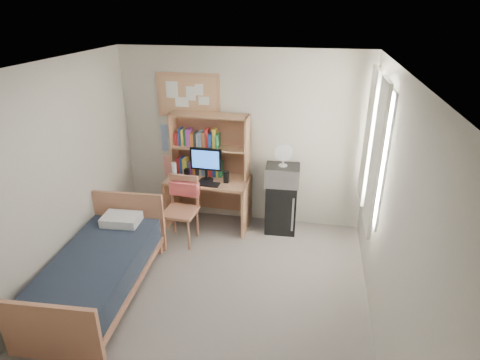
% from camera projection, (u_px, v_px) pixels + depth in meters
% --- Properties ---
extents(floor, '(3.60, 4.20, 0.02)m').
position_uv_depth(floor, '(207.00, 306.00, 4.55)').
color(floor, gray).
rests_on(floor, ground).
extents(ceiling, '(3.60, 4.20, 0.02)m').
position_uv_depth(ceiling, '(197.00, 71.00, 3.49)').
color(ceiling, white).
rests_on(ceiling, wall_back).
extents(wall_back, '(3.60, 0.04, 2.60)m').
position_uv_depth(wall_back, '(242.00, 139.00, 5.91)').
color(wall_back, beige).
rests_on(wall_back, floor).
extents(wall_left, '(0.04, 4.20, 2.60)m').
position_uv_depth(wall_left, '(42.00, 189.00, 4.33)').
color(wall_left, beige).
rests_on(wall_left, floor).
extents(wall_right, '(0.04, 4.20, 2.60)m').
position_uv_depth(wall_right, '(390.00, 220.00, 3.71)').
color(wall_right, beige).
rests_on(wall_right, floor).
extents(window_unit, '(0.10, 1.40, 1.70)m').
position_uv_depth(window_unit, '(375.00, 147.00, 4.68)').
color(window_unit, white).
rests_on(window_unit, wall_right).
extents(curtain_left, '(0.04, 0.55, 1.70)m').
position_uv_depth(curtain_left, '(376.00, 159.00, 4.32)').
color(curtain_left, white).
rests_on(curtain_left, wall_right).
extents(curtain_right, '(0.04, 0.55, 1.70)m').
position_uv_depth(curtain_right, '(368.00, 137.00, 5.04)').
color(curtain_right, white).
rests_on(curtain_right, wall_right).
extents(bulletin_board, '(0.94, 0.03, 0.64)m').
position_uv_depth(bulletin_board, '(188.00, 95.00, 5.77)').
color(bulletin_board, tan).
rests_on(bulletin_board, wall_back).
extents(poster_wave, '(0.30, 0.01, 0.42)m').
position_uv_depth(poster_wave, '(171.00, 138.00, 6.11)').
color(poster_wave, '#27559F').
rests_on(poster_wave, wall_back).
extents(poster_japan, '(0.28, 0.01, 0.36)m').
position_uv_depth(poster_japan, '(173.00, 167.00, 6.30)').
color(poster_japan, red).
rests_on(poster_japan, wall_back).
extents(desk, '(1.24, 0.66, 0.76)m').
position_uv_depth(desk, '(209.00, 202.00, 6.07)').
color(desk, tan).
rests_on(desk, floor).
extents(desk_chair, '(0.51, 0.51, 0.96)m').
position_uv_depth(desk_chair, '(180.00, 211.00, 5.58)').
color(desk_chair, '#B97A57').
rests_on(desk_chair, floor).
extents(mini_fridge, '(0.46, 0.46, 0.76)m').
position_uv_depth(mini_fridge, '(281.00, 206.00, 5.94)').
color(mini_fridge, black).
rests_on(mini_fridge, floor).
extents(bed, '(1.05, 1.95, 0.52)m').
position_uv_depth(bed, '(99.00, 275.00, 4.63)').
color(bed, black).
rests_on(bed, floor).
extents(hutch, '(1.16, 0.34, 0.94)m').
position_uv_depth(hutch, '(210.00, 146.00, 5.85)').
color(hutch, tan).
rests_on(hutch, desk).
extents(monitor, '(0.46, 0.05, 0.49)m').
position_uv_depth(monitor, '(206.00, 165.00, 5.76)').
color(monitor, black).
rests_on(monitor, desk).
extents(keyboard, '(0.46, 0.16, 0.02)m').
position_uv_depth(keyboard, '(204.00, 184.00, 5.73)').
color(keyboard, black).
rests_on(keyboard, desk).
extents(speaker_left, '(0.07, 0.07, 0.16)m').
position_uv_depth(speaker_left, '(187.00, 174.00, 5.89)').
color(speaker_left, black).
rests_on(speaker_left, desk).
extents(speaker_right, '(0.07, 0.07, 0.17)m').
position_uv_depth(speaker_right, '(226.00, 177.00, 5.76)').
color(speaker_right, black).
rests_on(speaker_right, desk).
extents(water_bottle, '(0.08, 0.08, 0.25)m').
position_uv_depth(water_bottle, '(174.00, 171.00, 5.87)').
color(water_bottle, white).
rests_on(water_bottle, desk).
extents(hoodie, '(0.42, 0.15, 0.20)m').
position_uv_depth(hoodie, '(184.00, 188.00, 5.65)').
color(hoodie, '#EA5C59').
rests_on(hoodie, desk_chair).
extents(microwave, '(0.50, 0.39, 0.28)m').
position_uv_depth(microwave, '(282.00, 175.00, 5.71)').
color(microwave, silver).
rests_on(microwave, mini_fridge).
extents(desk_fan, '(0.26, 0.26, 0.31)m').
position_uv_depth(desk_fan, '(283.00, 156.00, 5.59)').
color(desk_fan, white).
rests_on(desk_fan, microwave).
extents(pillow, '(0.49, 0.35, 0.11)m').
position_uv_depth(pillow, '(121.00, 219.00, 5.18)').
color(pillow, white).
rests_on(pillow, bed).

